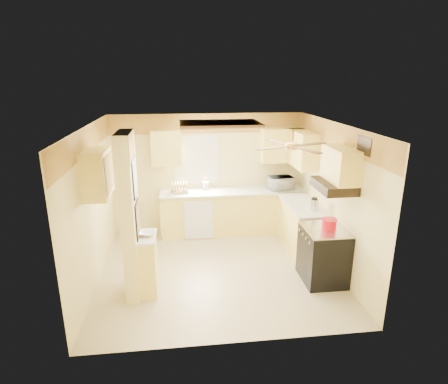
{
  "coord_description": "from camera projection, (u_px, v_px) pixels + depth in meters",
  "views": [
    {
      "loc": [
        -0.59,
        -5.81,
        3.24
      ],
      "look_at": [
        0.15,
        0.35,
        1.3
      ],
      "focal_mm": 30.0,
      "sensor_mm": 36.0,
      "label": 1
    }
  ],
  "objects": [
    {
      "name": "upper_cab_right",
      "position": [
        302.0,
        149.0,
        7.38
      ],
      "size": [
        0.35,
        1.0,
        0.7
      ],
      "primitive_type": "cube",
      "color": "#FFEC65",
      "rests_on": "wall_right"
    },
    {
      "name": "dish_rack",
      "position": [
        179.0,
        189.0,
        7.68
      ],
      "size": [
        0.37,
        0.29,
        0.2
      ],
      "color": "tan",
      "rests_on": "countertop_back"
    },
    {
      "name": "wall_front",
      "position": [
        234.0,
        254.0,
        4.36
      ],
      "size": [
        4.0,
        0.0,
        4.0
      ],
      "primitive_type": "plane",
      "rotation": [
        -1.57,
        0.0,
        0.0
      ],
      "color": "#EFDE91",
      "rests_on": "floor"
    },
    {
      "name": "wallpaper_border",
      "position": [
        208.0,
        124.0,
        7.63
      ],
      "size": [
        4.0,
        0.02,
        0.4
      ],
      "primitive_type": "cube",
      "color": "gold",
      "rests_on": "wall_back"
    },
    {
      "name": "ledge_top",
      "position": [
        146.0,
        237.0,
        5.61
      ],
      "size": [
        0.28,
        0.58,
        0.04
      ],
      "primitive_type": "cube",
      "color": "silver",
      "rests_on": "partition_ledge"
    },
    {
      "name": "wall_left",
      "position": [
        92.0,
        207.0,
        5.93
      ],
      "size": [
        0.0,
        3.8,
        3.8
      ],
      "primitive_type": "plane",
      "rotation": [
        1.57,
        0.0,
        1.57
      ],
      "color": "#EFDE91",
      "rests_on": "floor"
    },
    {
      "name": "partition_ledge",
      "position": [
        148.0,
        265.0,
        5.75
      ],
      "size": [
        0.25,
        0.55,
        0.9
      ],
      "primitive_type": "cube",
      "color": "#FFEC65",
      "rests_on": "floor"
    },
    {
      "name": "wall_right",
      "position": [
        334.0,
        197.0,
        6.39
      ],
      "size": [
        0.0,
        3.8,
        3.8
      ],
      "primitive_type": "plane",
      "rotation": [
        1.57,
        0.0,
        -1.57
      ],
      "color": "#EFDE91",
      "rests_on": "floor"
    },
    {
      "name": "upper_cab_left_wall",
      "position": [
        96.0,
        174.0,
        5.54
      ],
      "size": [
        0.35,
        0.75,
        0.7
      ],
      "primitive_type": "cube",
      "color": "#FFEC65",
      "rests_on": "wall_left"
    },
    {
      "name": "upper_cab_back_left",
      "position": [
        166.0,
        148.0,
        7.52
      ],
      "size": [
        0.6,
        0.35,
        0.7
      ],
      "primitive_type": "cube",
      "color": "#FFEC65",
      "rests_on": "wall_back"
    },
    {
      "name": "ceiling",
      "position": [
        217.0,
        125.0,
        5.79
      ],
      "size": [
        4.0,
        4.0,
        0.0
      ],
      "primitive_type": "plane",
      "rotation": [
        3.14,
        0.0,
        0.0
      ],
      "color": "white",
      "rests_on": "wall_back"
    },
    {
      "name": "dishwasher_panel",
      "position": [
        199.0,
        220.0,
        7.6
      ],
      "size": [
        0.58,
        0.02,
        0.8
      ],
      "primitive_type": "cube",
      "color": "white",
      "rests_on": "lower_cabinets_back"
    },
    {
      "name": "range_hood",
      "position": [
        334.0,
        186.0,
        5.73
      ],
      "size": [
        0.5,
        0.76,
        0.14
      ],
      "primitive_type": "cube",
      "color": "black",
      "rests_on": "upper_cab_over_stove"
    },
    {
      "name": "utensil_crock",
      "position": [
        206.0,
        185.0,
        7.88
      ],
      "size": [
        0.12,
        0.12,
        0.25
      ],
      "color": "white",
      "rests_on": "countertop_back"
    },
    {
      "name": "bowl",
      "position": [
        147.0,
        234.0,
        5.61
      ],
      "size": [
        0.26,
        0.26,
        0.06
      ],
      "primitive_type": "imported",
      "rotation": [
        0.0,
        0.0,
        -0.1
      ],
      "color": "white",
      "rests_on": "ledge_top"
    },
    {
      "name": "upper_cab_over_stove",
      "position": [
        341.0,
        165.0,
        5.64
      ],
      "size": [
        0.35,
        0.76,
        0.52
      ],
      "primitive_type": "cube",
      "color": "#FFEC65",
      "rests_on": "wall_right"
    },
    {
      "name": "countertop_right",
      "position": [
        303.0,
        205.0,
        7.03
      ],
      "size": [
        0.64,
        1.44,
        0.04
      ],
      "primitive_type": "cube",
      "color": "silver",
      "rests_on": "lower_cabinets_right"
    },
    {
      "name": "dutch_oven",
      "position": [
        329.0,
        224.0,
        5.91
      ],
      "size": [
        0.24,
        0.24,
        0.16
      ],
      "color": "red",
      "rests_on": "stove"
    },
    {
      "name": "ceiling_fan",
      "position": [
        292.0,
        146.0,
        5.31
      ],
      "size": [
        1.15,
        1.15,
        0.26
      ],
      "color": "gold",
      "rests_on": "ceiling"
    },
    {
      "name": "poster_menu",
      "position": [
        135.0,
        177.0,
        5.32
      ],
      "size": [
        0.02,
        0.42,
        0.57
      ],
      "color": "black",
      "rests_on": "partition_column"
    },
    {
      "name": "wall_back",
      "position": [
        208.0,
        173.0,
        7.96
      ],
      "size": [
        4.0,
        0.0,
        4.0
      ],
      "primitive_type": "plane",
      "rotation": [
        1.57,
        0.0,
        0.0
      ],
      "color": "#EFDE91",
      "rests_on": "floor"
    },
    {
      "name": "upper_cab_back_right",
      "position": [
        282.0,
        145.0,
        7.8
      ],
      "size": [
        0.9,
        0.35,
        0.7
      ],
      "primitive_type": "cube",
      "color": "#FFEC65",
      "rests_on": "wall_back"
    },
    {
      "name": "microwave",
      "position": [
        281.0,
        183.0,
        7.87
      ],
      "size": [
        0.53,
        0.39,
        0.27
      ],
      "primitive_type": "imported",
      "rotation": [
        0.0,
        0.0,
        3.25
      ],
      "color": "white",
      "rests_on": "countertop_back"
    },
    {
      "name": "poster_nashville",
      "position": [
        138.0,
        220.0,
        5.51
      ],
      "size": [
        0.02,
        0.42,
        0.57
      ],
      "color": "black",
      "rests_on": "partition_column"
    },
    {
      "name": "floor",
      "position": [
        218.0,
        269.0,
        6.54
      ],
      "size": [
        4.0,
        4.0,
        0.0
      ],
      "primitive_type": "plane",
      "color": "tan",
      "rests_on": "ground"
    },
    {
      "name": "lower_cabinets_back",
      "position": [
        233.0,
        212.0,
        7.98
      ],
      "size": [
        3.0,
        0.6,
        0.9
      ],
      "primitive_type": "cube",
      "color": "#FFEC65",
      "rests_on": "floor"
    },
    {
      "name": "partition_column",
      "position": [
        130.0,
        217.0,
        5.49
      ],
      "size": [
        0.2,
        0.7,
        2.5
      ],
      "primitive_type": "cube",
      "color": "#EFDE91",
      "rests_on": "floor"
    },
    {
      "name": "countertop_back",
      "position": [
        233.0,
        191.0,
        7.83
      ],
      "size": [
        3.04,
        0.64,
        0.04
      ],
      "primitive_type": "cube",
      "color": "silver",
      "rests_on": "lower_cabinets_back"
    },
    {
      "name": "lower_cabinets_right",
      "position": [
        302.0,
        228.0,
        7.17
      ],
      "size": [
        0.6,
        1.4,
        0.9
      ],
      "primitive_type": "cube",
      "color": "#FFEC65",
      "rests_on": "floor"
    },
    {
      "name": "kettle",
      "position": [
        314.0,
        204.0,
        6.65
      ],
      "size": [
        0.15,
        0.15,
        0.23
      ],
      "color": "silver",
      "rests_on": "countertop_right"
    },
    {
      "name": "window",
      "position": [
        196.0,
        160.0,
        7.83
      ],
      "size": [
        0.92,
        0.02,
        1.02
      ],
      "color": "white",
      "rests_on": "wall_back"
    },
    {
      "name": "vent_grate",
      "position": [
        364.0,
        146.0,
        5.23
      ],
      "size": [
        0.02,
        0.4,
        0.25
      ],
      "primitive_type": "cube",
      "color": "black",
      "rests_on": "wall_right"
    },
    {
      "name": "ceiling_light_panel",
      "position": [
        220.0,
        124.0,
        6.29
      ],
      "size": [
        1.35,
        0.95,
        0.06
      ],
      "color": "brown",
      "rests_on": "ceiling"
    },
    {
      "name": "stove",
      "position": [
        323.0,
        254.0,
        6.07
      ],
      "size": [
        0.68,
        0.77,
        0.92
      ],
      "color": "black",
      "rests_on": "floor"
    }
  ]
}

